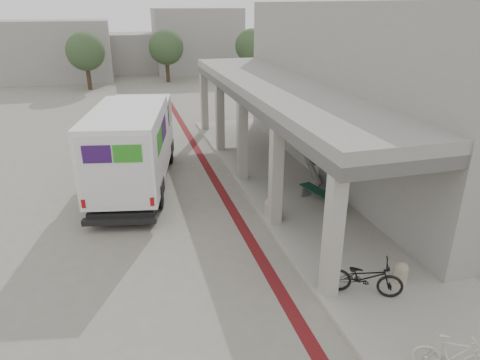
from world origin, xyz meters
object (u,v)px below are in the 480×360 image
object	(u,v)px
bench	(321,196)
bicycle_black	(365,277)
fedex_truck	(134,144)
utility_cabinet	(327,180)
bicycle_cream	(453,355)

from	to	relation	value
bench	bicycle_black	size ratio (longest dim) A/B	1.10
bench	fedex_truck	bearing A→B (deg)	136.50
utility_cabinet	bicycle_black	xyz separation A→B (m)	(-1.98, -6.11, 0.04)
utility_cabinet	bicycle_black	distance (m)	6.42
utility_cabinet	bicycle_cream	xyz separation A→B (m)	(-1.65, -8.82, -0.00)
fedex_truck	bicycle_black	xyz separation A→B (m)	(5.11, -8.89, -1.18)
fedex_truck	bench	distance (m)	7.52
fedex_truck	bicycle_black	bearing A→B (deg)	-48.68
bench	utility_cabinet	size ratio (longest dim) A/B	2.28
bench	bicycle_cream	distance (m)	7.82
bench	bicycle_cream	size ratio (longest dim) A/B	1.38
bench	utility_cabinet	bearing A→B (deg)	41.97
fedex_truck	utility_cabinet	world-z (taller)	fedex_truck
fedex_truck	bicycle_cream	distance (m)	12.87
fedex_truck	bicycle_cream	size ratio (longest dim) A/B	5.44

